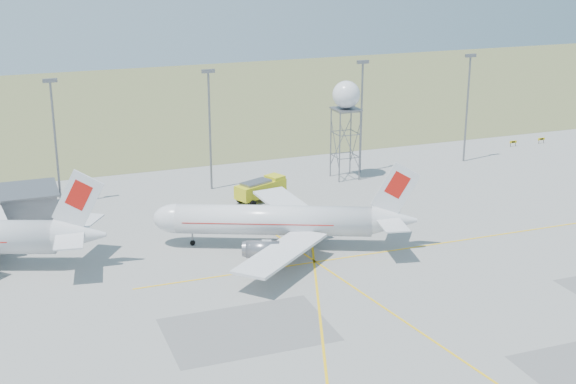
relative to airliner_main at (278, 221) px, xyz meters
name	(u,v)px	position (x,y,z in m)	size (l,w,h in m)	color
ground	(480,362)	(8.45, -36.92, -3.83)	(400.00, 400.00, 0.00)	#969591
grass_strip	(172,103)	(8.45, 103.08, -3.81)	(400.00, 120.00, 0.03)	#565F34
mast_a	(55,132)	(-26.55, 29.08, 8.24)	(2.20, 0.50, 20.50)	slate
mast_b	(210,120)	(-1.55, 29.08, 8.24)	(2.20, 0.50, 20.50)	slate
mast_c	(362,108)	(26.45, 29.08, 8.24)	(2.20, 0.50, 20.50)	slate
mast_d	(468,99)	(48.45, 29.08, 8.24)	(2.20, 0.50, 20.50)	slate
taxi_sign_near	(513,142)	(64.05, 35.07, -2.94)	(1.60, 0.17, 1.20)	black
taxi_sign_far	(541,139)	(71.05, 35.07, -2.94)	(1.60, 0.17, 1.20)	black
airliner_main	(278,221)	(0.00, 0.00, 0.00)	(35.10, 32.77, 12.49)	silver
radar_tower	(346,124)	(22.37, 26.87, 5.99)	(4.83, 4.83, 17.49)	slate
fire_truck	(262,190)	(4.52, 20.31, -2.11)	(9.42, 6.36, 3.59)	gold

